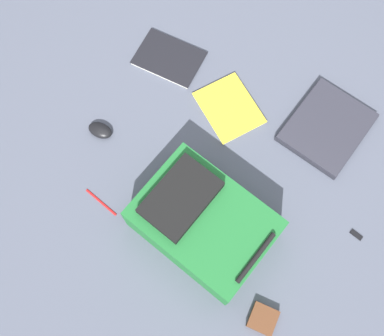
% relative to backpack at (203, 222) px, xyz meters
% --- Properties ---
extents(ground_plane, '(4.00, 4.00, 0.00)m').
position_rel_backpack_xyz_m(ground_plane, '(-0.18, -0.12, -0.09)').
color(ground_plane, '#4C5160').
extents(backpack, '(0.35, 0.46, 0.20)m').
position_rel_backpack_xyz_m(backpack, '(0.00, 0.00, 0.00)').
color(backpack, '#1E662D').
rests_on(backpack, ground_plane).
extents(laptop, '(0.33, 0.28, 0.03)m').
position_rel_backpack_xyz_m(laptop, '(-0.59, 0.17, -0.07)').
color(laptop, '#24242C').
rests_on(laptop, ground_plane).
extents(book_blue, '(0.22, 0.28, 0.02)m').
position_rel_backpack_xyz_m(book_blue, '(-0.49, -0.50, -0.08)').
color(book_blue, silver).
rests_on(book_blue, ground_plane).
extents(book_red, '(0.28, 0.31, 0.02)m').
position_rel_backpack_xyz_m(book_red, '(-0.44, -0.18, -0.08)').
color(book_red, silver).
rests_on(book_red, ground_plane).
extents(computer_mouse, '(0.07, 0.10, 0.04)m').
position_rel_backpack_xyz_m(computer_mouse, '(-0.08, -0.53, -0.07)').
color(computer_mouse, black).
rests_on(computer_mouse, ground_plane).
extents(pen_black, '(0.02, 0.15, 0.01)m').
position_rel_backpack_xyz_m(pen_black, '(0.13, -0.35, -0.08)').
color(pen_black, red).
rests_on(pen_black, ground_plane).
extents(earbud_pouch, '(0.10, 0.10, 0.03)m').
position_rel_backpack_xyz_m(earbud_pouch, '(0.14, 0.34, -0.08)').
color(earbud_pouch, '#59331E').
rests_on(earbud_pouch, ground_plane).
extents(usb_stick, '(0.02, 0.05, 0.01)m').
position_rel_backpack_xyz_m(usb_stick, '(-0.29, 0.46, -0.09)').
color(usb_stick, black).
rests_on(usb_stick, ground_plane).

